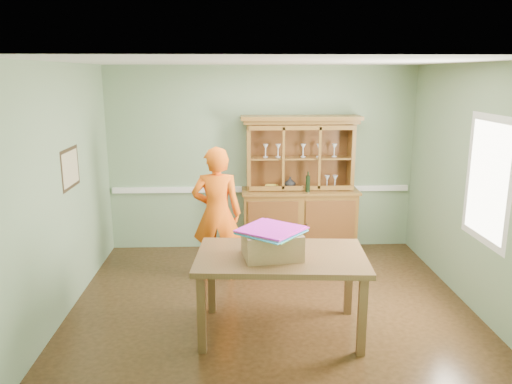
{
  "coord_description": "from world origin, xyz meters",
  "views": [
    {
      "loc": [
        -0.38,
        -5.26,
        2.58
      ],
      "look_at": [
        -0.15,
        0.4,
        1.23
      ],
      "focal_mm": 35.0,
      "sensor_mm": 36.0,
      "label": 1
    }
  ],
  "objects_px": {
    "china_hutch": "(299,205)",
    "dining_table": "(281,264)",
    "cardboard_box": "(272,244)",
    "person": "(217,214)"
  },
  "relations": [
    {
      "from": "dining_table",
      "to": "person",
      "type": "xyz_separation_m",
      "value": [
        -0.69,
        1.42,
        0.12
      ]
    },
    {
      "from": "dining_table",
      "to": "china_hutch",
      "type": "bearing_deg",
      "value": 82.55
    },
    {
      "from": "china_hutch",
      "to": "dining_table",
      "type": "relative_size",
      "value": 1.15
    },
    {
      "from": "china_hutch",
      "to": "person",
      "type": "xyz_separation_m",
      "value": [
        -1.17,
        -0.97,
        0.15
      ]
    },
    {
      "from": "cardboard_box",
      "to": "person",
      "type": "height_order",
      "value": "person"
    },
    {
      "from": "china_hutch",
      "to": "person",
      "type": "relative_size",
      "value": 1.17
    },
    {
      "from": "cardboard_box",
      "to": "person",
      "type": "relative_size",
      "value": 0.32
    },
    {
      "from": "person",
      "to": "china_hutch",
      "type": "bearing_deg",
      "value": -139.46
    },
    {
      "from": "dining_table",
      "to": "cardboard_box",
      "type": "relative_size",
      "value": 3.18
    },
    {
      "from": "china_hutch",
      "to": "dining_table",
      "type": "bearing_deg",
      "value": -101.46
    }
  ]
}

